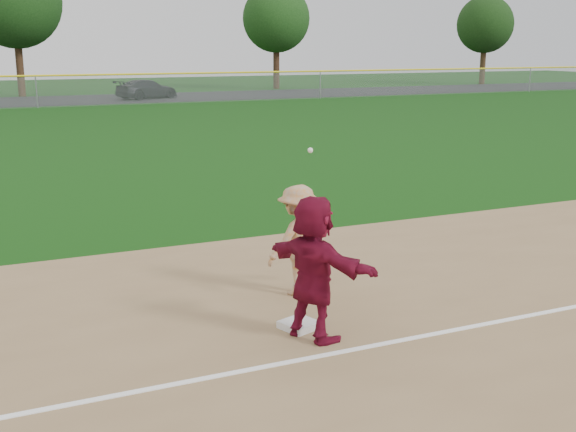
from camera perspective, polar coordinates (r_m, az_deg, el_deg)
name	(u,v)px	position (r m, az deg, el deg)	size (l,w,h in m)	color
ground	(332,329)	(10.25, 3.49, -8.87)	(160.00, 160.00, 0.00)	#0F3B0B
foul_line	(361,348)	(9.60, 5.75, -10.35)	(60.00, 0.10, 0.01)	white
parking_asphalt	(29,101)	(54.70, -19.79, 8.53)	(120.00, 10.00, 0.01)	black
first_base	(299,325)	(10.18, 0.88, -8.59)	(0.45, 0.45, 0.10)	silver
base_runner	(314,268)	(9.56, 2.04, -4.12)	(1.82, 0.58, 1.97)	maroon
car_right	(147,89)	(54.96, -11.09, 9.81)	(1.95, 4.80, 1.39)	black
first_base_play	(298,240)	(11.29, 0.83, -1.93)	(1.27, 1.18, 2.43)	#9A999C
outfield_fence	(35,76)	(48.62, -19.34, 10.37)	(110.00, 0.12, 110.00)	#999EA0
tree_2	(14,1)	(60.13, -20.80, 15.57)	(7.00, 7.00, 10.58)	#342113
tree_3	(276,19)	(66.70, -0.94, 15.33)	(6.00, 6.00, 9.19)	#321E12
tree_4	(485,25)	(76.82, 15.31, 14.38)	(5.60, 5.60, 8.67)	#352413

